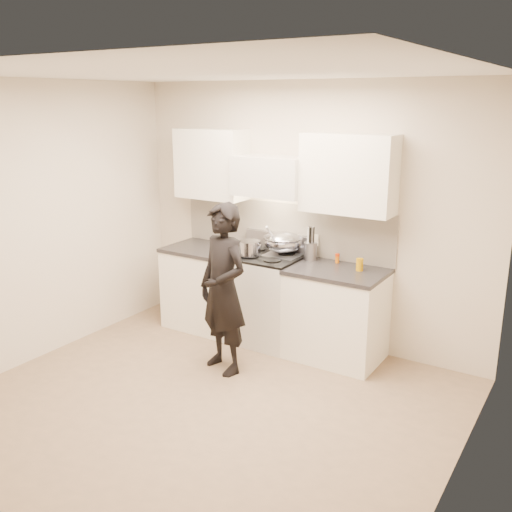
# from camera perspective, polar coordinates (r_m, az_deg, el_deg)

# --- Properties ---
(ground_plane) EXTENTS (4.00, 4.00, 0.00)m
(ground_plane) POSITION_cam_1_polar(r_m,az_deg,el_deg) (5.04, -4.87, -14.53)
(ground_plane) COLOR #8B6F51
(room_shell) EXTENTS (4.04, 3.54, 2.70)m
(room_shell) POSITION_cam_1_polar(r_m,az_deg,el_deg) (4.79, -3.18, 4.41)
(room_shell) COLOR beige
(room_shell) RESTS_ON ground
(stove) EXTENTS (0.76, 0.65, 0.96)m
(stove) POSITION_cam_1_polar(r_m,az_deg,el_deg) (6.07, 0.85, -4.18)
(stove) COLOR silver
(stove) RESTS_ON ground
(counter_right) EXTENTS (0.92, 0.67, 0.92)m
(counter_right) POSITION_cam_1_polar(r_m,az_deg,el_deg) (5.71, 8.01, -5.76)
(counter_right) COLOR white
(counter_right) RESTS_ON ground
(counter_left) EXTENTS (0.82, 0.67, 0.92)m
(counter_left) POSITION_cam_1_polar(r_m,az_deg,el_deg) (6.49, -5.07, -3.05)
(counter_left) COLOR white
(counter_left) RESTS_ON ground
(wok) EXTENTS (0.42, 0.52, 0.34)m
(wok) POSITION_cam_1_polar(r_m,az_deg,el_deg) (5.94, 2.75, 1.41)
(wok) COLOR #A9ABBB
(wok) RESTS_ON stove
(stock_pot) EXTENTS (0.32, 0.25, 0.15)m
(stock_pot) POSITION_cam_1_polar(r_m,az_deg,el_deg) (5.85, -0.65, 0.82)
(stock_pot) COLOR #A9ABBB
(stock_pot) RESTS_ON stove
(utensil_crock) EXTENTS (0.13, 0.13, 0.35)m
(utensil_crock) POSITION_cam_1_polar(r_m,az_deg,el_deg) (5.82, 5.45, 0.61)
(utensil_crock) COLOR #95959E
(utensil_crock) RESTS_ON counter_right
(spice_jar) EXTENTS (0.04, 0.04, 0.09)m
(spice_jar) POSITION_cam_1_polar(r_m,az_deg,el_deg) (5.77, 8.13, -0.22)
(spice_jar) COLOR #D46407
(spice_jar) RESTS_ON counter_right
(oil_glass) EXTENTS (0.07, 0.07, 0.12)m
(oil_glass) POSITION_cam_1_polar(r_m,az_deg,el_deg) (5.54, 10.33, -0.85)
(oil_glass) COLOR #B67F02
(oil_glass) RESTS_ON counter_right
(person) EXTENTS (0.68, 0.56, 1.62)m
(person) POSITION_cam_1_polar(r_m,az_deg,el_deg) (5.30, -3.30, -3.33)
(person) COLOR black
(person) RESTS_ON ground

